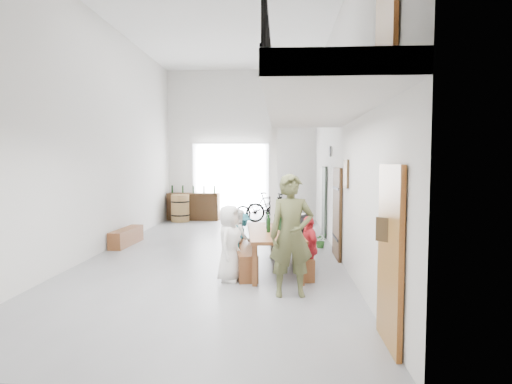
# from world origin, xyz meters

# --- Properties ---
(floor) EXTENTS (12.00, 12.00, 0.00)m
(floor) POSITION_xyz_m (0.00, 0.00, 0.00)
(floor) COLOR slate
(floor) RESTS_ON ground
(room_walls) EXTENTS (12.00, 12.00, 12.00)m
(room_walls) POSITION_xyz_m (0.00, 0.00, 3.55)
(room_walls) COLOR silver
(room_walls) RESTS_ON ground
(gateway_portal) EXTENTS (2.80, 0.08, 2.80)m
(gateway_portal) POSITION_xyz_m (-0.40, 5.94, 1.40)
(gateway_portal) COLOR white
(gateway_portal) RESTS_ON ground
(right_wall_decor) EXTENTS (0.07, 8.28, 5.07)m
(right_wall_decor) POSITION_xyz_m (2.70, -1.87, 1.74)
(right_wall_decor) COLOR brown
(right_wall_decor) RESTS_ON ground
(balcony) EXTENTS (1.52, 5.62, 4.00)m
(balcony) POSITION_xyz_m (1.98, -3.13, 2.96)
(balcony) COLOR silver
(balcony) RESTS_ON ground
(tasting_table) EXTENTS (1.20, 2.46, 0.79)m
(tasting_table) POSITION_xyz_m (1.32, -1.56, 0.71)
(tasting_table) COLOR brown
(tasting_table) RESTS_ON ground
(bench_inner) EXTENTS (0.73, 2.13, 0.48)m
(bench_inner) POSITION_xyz_m (0.70, -1.49, 0.24)
(bench_inner) COLOR brown
(bench_inner) RESTS_ON ground
(bench_wall) EXTENTS (0.36, 1.78, 0.41)m
(bench_wall) POSITION_xyz_m (1.88, -1.53, 0.20)
(bench_wall) COLOR brown
(bench_wall) RESTS_ON ground
(tableware) EXTENTS (0.54, 1.51, 0.35)m
(tableware) POSITION_xyz_m (1.36, -1.56, 0.94)
(tableware) COLOR black
(tableware) RESTS_ON tasting_table
(side_bench) EXTENTS (0.40, 1.52, 0.42)m
(side_bench) POSITION_xyz_m (-2.50, 0.83, 0.21)
(side_bench) COLOR brown
(side_bench) RESTS_ON ground
(oak_barrel) EXTENTS (0.66, 0.66, 0.96)m
(oak_barrel) POSITION_xyz_m (-2.13, 5.18, 0.48)
(oak_barrel) COLOR olive
(oak_barrel) RESTS_ON ground
(serving_counter) EXTENTS (1.89, 0.54, 0.99)m
(serving_counter) POSITION_xyz_m (-1.75, 5.65, 0.50)
(serving_counter) COLOR #38200E
(serving_counter) RESTS_ON ground
(counter_bottles) EXTENTS (1.64, 0.13, 0.28)m
(counter_bottles) POSITION_xyz_m (-1.75, 5.66, 1.13)
(counter_bottles) COLOR black
(counter_bottles) RESTS_ON serving_counter
(guest_left_a) EXTENTS (0.57, 0.75, 1.36)m
(guest_left_a) POSITION_xyz_m (0.53, -2.32, 0.68)
(guest_left_a) COLOR white
(guest_left_a) RESTS_ON ground
(guest_left_b) EXTENTS (0.36, 0.49, 1.24)m
(guest_left_b) POSITION_xyz_m (0.56, -1.71, 0.62)
(guest_left_b) COLOR teal
(guest_left_b) RESTS_ON ground
(guest_left_c) EXTENTS (0.59, 0.68, 1.18)m
(guest_left_c) POSITION_xyz_m (0.59, -1.22, 0.59)
(guest_left_c) COLOR white
(guest_left_c) RESTS_ON ground
(guest_left_d) EXTENTS (0.53, 0.74, 1.03)m
(guest_left_d) POSITION_xyz_m (0.63, -0.73, 0.52)
(guest_left_d) COLOR teal
(guest_left_d) RESTS_ON ground
(guest_right_a) EXTENTS (0.48, 0.74, 1.16)m
(guest_right_a) POSITION_xyz_m (1.95, -2.17, 0.58)
(guest_right_a) COLOR red
(guest_right_a) RESTS_ON ground
(guest_right_b) EXTENTS (0.71, 1.08, 1.12)m
(guest_right_b) POSITION_xyz_m (1.93, -1.44, 0.56)
(guest_right_b) COLOR black
(guest_right_b) RESTS_ON ground
(guest_right_c) EXTENTS (0.52, 0.61, 1.07)m
(guest_right_c) POSITION_xyz_m (1.90, -0.90, 0.53)
(guest_right_c) COLOR white
(guest_right_c) RESTS_ON ground
(host_standing) EXTENTS (0.76, 0.55, 1.94)m
(host_standing) POSITION_xyz_m (1.62, -3.11, 0.97)
(host_standing) COLOR #4B4E2C
(host_standing) RESTS_ON ground
(potted_plant) EXTENTS (0.35, 0.31, 0.38)m
(potted_plant) POSITION_xyz_m (2.45, 0.75, 0.19)
(potted_plant) COLOR #1E511B
(potted_plant) RESTS_ON ground
(bicycle_near) EXTENTS (1.80, 1.00, 0.90)m
(bicycle_near) POSITION_xyz_m (0.65, 5.42, 0.45)
(bicycle_near) COLOR black
(bicycle_near) RESTS_ON ground
(bicycle_far) EXTENTS (1.84, 0.95, 1.06)m
(bicycle_far) POSITION_xyz_m (1.08, 5.30, 0.53)
(bicycle_far) COLOR black
(bicycle_far) RESTS_ON ground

